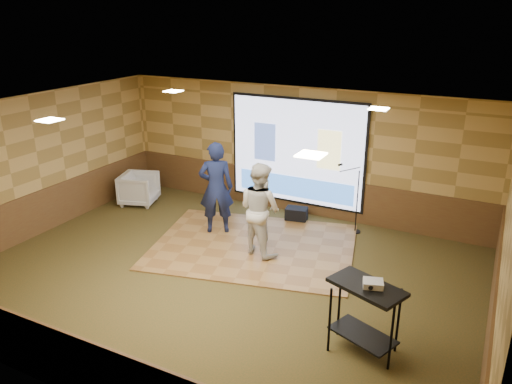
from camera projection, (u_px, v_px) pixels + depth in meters
The scene contains 19 objects.
ground at pixel (222, 275), 9.21m from camera, with size 9.00×9.00×0.00m, color #303719.
room_shell at pixel (220, 167), 8.49m from camera, with size 9.04×7.04×3.02m.
wainscot_back at pixel (296, 193), 11.96m from camera, with size 9.00×0.04×0.95m, color #53301B.
wainscot_front at pixel (78, 367), 6.13m from camera, with size 9.00×0.04×0.95m, color #53301B.
wainscot_left at pixel (46, 210), 10.95m from camera, with size 0.04×7.00×0.95m, color #53301B.
wainscot_right at pixel (491, 317), 7.14m from camera, with size 0.04×7.00×0.95m, color #53301B.
projector_screen at pixel (296, 153), 11.58m from camera, with size 3.32×0.06×2.52m.
downlight_nw at pixel (173, 91), 10.62m from camera, with size 0.32×0.32×0.02m, color beige.
downlight_ne at pixel (379, 109), 8.75m from camera, with size 0.32×0.32×0.02m, color beige.
downlight_sw at pixel (50, 120), 7.86m from camera, with size 0.32×0.32×0.02m, color beige.
downlight_se at pixel (311, 155), 5.99m from camera, with size 0.32×0.32×0.02m, color beige.
dance_floor at pixel (254, 246), 10.30m from camera, with size 4.04×3.08×0.03m, color olive.
player_left at pixel (216, 188), 10.63m from camera, with size 0.73×0.48×2.01m, color #151D42.
player_right at pixel (260, 209), 9.70m from camera, with size 0.91×0.71×1.86m, color beige.
av_table at pixel (365, 304), 6.90m from camera, with size 1.02×0.54×1.08m.
projector at pixel (373, 284), 6.75m from camera, with size 0.27×0.22×0.09m, color silver.
mic_stand at pixel (354, 211), 10.84m from camera, with size 0.60×0.24×1.53m.
banquet_chair at pixel (139, 189), 12.47m from camera, with size 0.84×0.86×0.78m, color gray.
duffel_bag at pixel (296, 214), 11.54m from camera, with size 0.49×0.33×0.31m, color black.
Camera 1 is at (4.23, -6.95, 4.62)m, focal length 35.00 mm.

